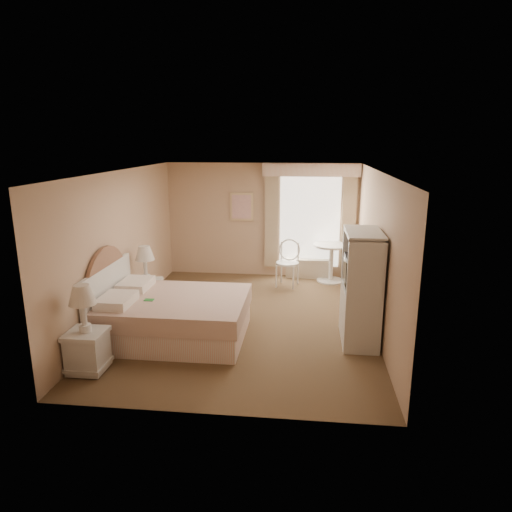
# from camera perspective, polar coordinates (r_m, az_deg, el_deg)

# --- Properties ---
(room) EXTENTS (4.21, 5.51, 2.51)m
(room) POSITION_cam_1_polar(r_m,az_deg,el_deg) (7.44, -1.29, 0.88)
(room) COLOR brown
(room) RESTS_ON ground
(window) EXTENTS (2.05, 0.22, 2.51)m
(window) POSITION_cam_1_polar(r_m,az_deg,el_deg) (9.96, 6.75, 4.76)
(window) COLOR white
(window) RESTS_ON room
(framed_art) EXTENTS (0.52, 0.04, 0.62)m
(framed_art) POSITION_cam_1_polar(r_m,az_deg,el_deg) (10.09, -1.81, 6.17)
(framed_art) COLOR #D7B484
(framed_art) RESTS_ON room
(bed) EXTENTS (2.18, 1.72, 1.52)m
(bed) POSITION_cam_1_polar(r_m,az_deg,el_deg) (7.21, -10.98, -7.21)
(bed) COLOR #DBA38E
(bed) RESTS_ON room
(nightstand_near) EXTENTS (0.49, 0.49, 1.18)m
(nightstand_near) POSITION_cam_1_polar(r_m,az_deg,el_deg) (6.43, -20.43, -9.82)
(nightstand_near) COLOR silver
(nightstand_near) RESTS_ON room
(nightstand_far) EXTENTS (0.48, 0.48, 1.16)m
(nightstand_far) POSITION_cam_1_polar(r_m,az_deg,el_deg) (8.40, -13.52, -3.70)
(nightstand_far) COLOR silver
(nightstand_far) RESTS_ON room
(round_table) EXTENTS (0.78, 0.78, 0.83)m
(round_table) POSITION_cam_1_polar(r_m,az_deg,el_deg) (9.89, 9.40, -0.09)
(round_table) COLOR silver
(round_table) RESTS_ON room
(cafe_chair) EXTENTS (0.56, 0.56, 0.97)m
(cafe_chair) POSITION_cam_1_polar(r_m,az_deg,el_deg) (9.54, 4.06, -0.38)
(cafe_chair) COLOR silver
(cafe_chair) RESTS_ON room
(armoire) EXTENTS (0.51, 1.02, 1.70)m
(armoire) POSITION_cam_1_polar(r_m,az_deg,el_deg) (7.02, 12.96, -4.95)
(armoire) COLOR silver
(armoire) RESTS_ON room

